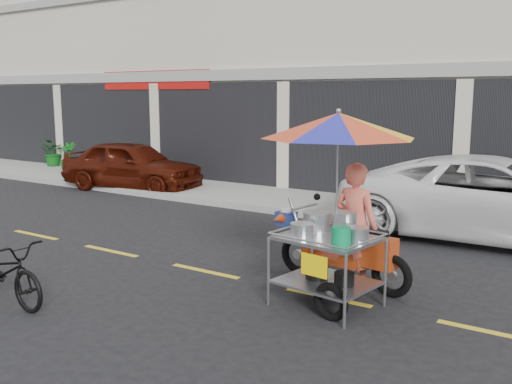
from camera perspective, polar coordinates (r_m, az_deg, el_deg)
The scene contains 9 objects.
ground at distance 7.49m, azimuth 7.19°, elevation -10.43°, with size 90.00×90.00×0.00m, color black.
sidewalk at distance 12.48m, azimuth 18.46°, elevation -2.33°, with size 45.00×3.00×0.15m, color gray.
centerline at distance 7.49m, azimuth 7.19°, elevation -10.41°, with size 42.00×0.10×0.01m, color gold.
maroon_sedan at distance 15.93m, azimuth -12.31°, elevation 2.65°, with size 1.59×3.96×1.35m, color #3B0E05.
white_pickup at distance 10.96m, azimuth 22.99°, elevation -0.65°, with size 2.48×5.37×1.49m, color white.
plant_tall at distance 20.74m, azimuth -19.58°, elevation 3.75°, with size 0.84×0.73×0.94m, color #0D4B11.
plant_short at distance 18.85m, azimuth -18.24°, elevation 3.32°, with size 0.54×0.54×0.96m, color #0D4B11.
near_bicycle at distance 7.76m, azimuth -23.91°, elevation -7.28°, with size 0.55×1.57×0.83m, color black.
food_vendor_rig at distance 7.13m, azimuth 8.59°, elevation 1.15°, with size 2.41×2.16×2.42m.
Camera 1 is at (3.07, -6.34, 2.57)m, focal length 40.00 mm.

